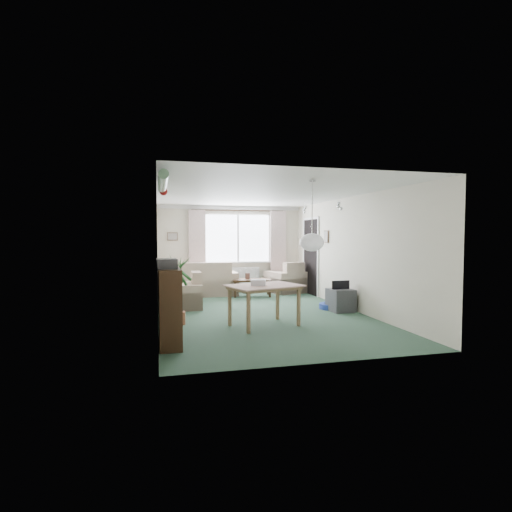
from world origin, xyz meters
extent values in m
plane|color=#2C4938|center=(0.00, 0.00, 0.00)|extent=(6.50, 6.50, 0.00)
cube|color=white|center=(0.20, 3.23, 1.50)|extent=(1.80, 0.03, 1.30)
cube|color=black|center=(0.20, 3.15, 2.27)|extent=(2.60, 0.03, 0.03)
cube|color=beige|center=(-0.95, 3.13, 1.27)|extent=(0.45, 0.08, 2.00)
cube|color=beige|center=(1.35, 3.13, 1.27)|extent=(0.45, 0.08, 2.00)
cube|color=white|center=(0.20, 3.19, 0.40)|extent=(1.20, 0.10, 0.55)
cube|color=black|center=(1.99, 2.20, 1.00)|extent=(0.03, 0.95, 2.00)
sphere|color=white|center=(0.20, -2.30, 1.48)|extent=(0.36, 0.36, 0.36)
cylinder|color=#196626|center=(-1.92, -2.30, 2.28)|extent=(1.60, 1.60, 0.12)
sphere|color=silver|center=(1.30, 0.90, 2.22)|extent=(0.20, 0.20, 0.20)
sphere|color=silver|center=(1.60, -0.30, 2.22)|extent=(0.20, 0.20, 0.20)
cube|color=brown|center=(-1.60, 3.23, 1.55)|extent=(0.28, 0.03, 0.22)
cube|color=brown|center=(1.98, 1.20, 1.55)|extent=(0.03, 0.24, 0.30)
cube|color=beige|center=(-0.84, 2.75, 0.44)|extent=(1.78, 0.95, 0.88)
cube|color=#BEB38F|center=(1.48, 2.73, 0.43)|extent=(1.16, 1.13, 0.85)
cube|color=beige|center=(-1.50, 0.97, 0.39)|extent=(0.84, 0.89, 0.78)
cube|color=black|center=(0.38, 2.26, 0.22)|extent=(1.06, 0.70, 0.44)
cube|color=brown|center=(0.26, 2.26, 0.52)|extent=(0.12, 0.05, 0.16)
cube|color=black|center=(-1.84, -1.93, 0.56)|extent=(0.32, 0.92, 1.11)
cube|color=#333236|center=(-1.87, -2.02, 1.18)|extent=(0.29, 0.36, 0.14)
cylinder|color=#1B5025|center=(-1.65, -0.64, 0.61)|extent=(0.55, 0.55, 1.21)
cube|color=tan|center=(-0.20, -1.11, 0.35)|extent=(1.29, 1.05, 0.70)
cube|color=white|center=(-0.31, -1.13, 0.76)|extent=(0.29, 0.25, 0.12)
cube|color=#3D3D42|center=(1.70, -0.18, 0.23)|extent=(0.49, 0.53, 0.46)
cylinder|color=navy|center=(1.65, 0.11, 0.06)|extent=(0.72, 0.72, 0.11)
camera|label=1|loc=(-2.00, -7.77, 1.59)|focal=28.00mm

